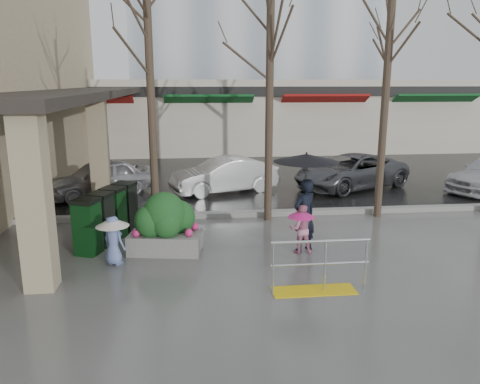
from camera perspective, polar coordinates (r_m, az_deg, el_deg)
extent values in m
plane|color=#51514F|center=(10.12, -0.03, -9.41)|extent=(120.00, 120.00, 0.00)
cube|color=black|center=(31.54, -4.27, 6.20)|extent=(120.00, 36.00, 0.01)
cube|color=gray|center=(13.86, -1.78, -2.74)|extent=(120.00, 0.30, 0.15)
cube|color=#2D2823|center=(17.70, -18.95, 11.71)|extent=(2.80, 18.00, 0.25)
cube|color=tan|center=(9.50, -23.79, -0.98)|extent=(0.55, 0.55, 3.50)
cube|color=tan|center=(15.70, -16.79, 4.86)|extent=(0.55, 0.55, 3.50)
cube|color=beige|center=(27.51, 0.16, 9.36)|extent=(34.00, 6.00, 4.00)
cube|color=maroon|center=(24.91, -17.99, 10.27)|extent=(4.50, 1.68, 0.87)
cube|color=#0F4C1E|center=(24.42, -3.84, 10.83)|extent=(4.50, 1.68, 0.87)
cube|color=maroon|center=(25.38, 10.07, 10.75)|extent=(4.50, 1.68, 0.87)
cube|color=#0F4C1E|center=(27.64, 22.31, 10.17)|extent=(4.50, 1.68, 0.87)
cube|color=black|center=(24.56, 0.91, 12.15)|extent=(34.00, 0.35, 0.50)
cube|color=yellow|center=(9.26, 8.98, -11.77)|extent=(1.60, 0.50, 0.02)
cylinder|color=silver|center=(8.89, 4.04, -9.26)|extent=(0.05, 0.05, 1.00)
cylinder|color=silver|center=(9.11, 10.32, -8.88)|extent=(0.05, 0.05, 1.00)
cylinder|color=silver|center=(9.36, 15.08, -8.52)|extent=(0.05, 0.05, 1.00)
cylinder|color=silver|center=(8.91, 9.83, -5.95)|extent=(1.90, 0.06, 0.06)
cylinder|color=silver|center=(9.07, 9.72, -8.63)|extent=(1.90, 0.04, 0.04)
cylinder|color=#382B21|center=(12.93, -10.78, 10.84)|extent=(0.22, 0.22, 6.80)
cylinder|color=#382B21|center=(13.07, 3.61, 11.51)|extent=(0.22, 0.22, 7.00)
cylinder|color=#382B21|center=(14.01, 17.23, 10.05)|extent=(0.22, 0.22, 6.50)
imported|color=black|center=(11.02, 7.87, -2.83)|extent=(0.76, 0.68, 1.74)
cylinder|color=black|center=(10.81, 8.02, 1.74)|extent=(0.02, 0.02, 1.10)
cone|color=black|center=(10.73, 8.10, 4.15)|extent=(1.52, 1.52, 0.18)
sphere|color=black|center=(10.71, 8.12, 4.73)|extent=(0.05, 0.05, 0.05)
imported|color=pink|center=(10.99, 7.43, -4.46)|extent=(0.60, 0.49, 1.15)
cylinder|color=black|center=(10.93, 7.47, -3.40)|extent=(0.02, 0.02, 0.50)
cone|color=#F4268F|center=(10.88, 7.49, -2.60)|extent=(0.64, 0.64, 0.18)
sphere|color=black|center=(10.85, 7.51, -2.04)|extent=(0.05, 0.05, 0.05)
imported|color=#697EBB|center=(10.58, -15.17, -5.72)|extent=(0.63, 0.59, 1.09)
cylinder|color=black|center=(10.50, -15.26, -4.42)|extent=(0.02, 0.02, 0.51)
cone|color=silver|center=(10.45, -15.31, -3.56)|extent=(0.72, 0.72, 0.18)
sphere|color=black|center=(10.42, -15.35, -2.98)|extent=(0.05, 0.05, 0.05)
cube|color=slate|center=(11.15, -9.07, -6.13)|extent=(1.77, 1.09, 0.46)
ellipsoid|color=#16451D|center=(10.94, -9.20, -2.74)|extent=(1.01, 0.91, 1.06)
sphere|color=#16451D|center=(10.91, -10.89, -3.55)|extent=(0.73, 0.73, 0.73)
sphere|color=#16451D|center=(11.09, -7.48, -3.06)|extent=(0.77, 0.77, 0.77)
cube|color=#0C3813|center=(11.35, -18.10, -4.28)|extent=(0.64, 0.64, 1.21)
cube|color=black|center=(11.17, -18.34, -1.04)|extent=(0.68, 0.68, 0.09)
cube|color=black|center=(11.84, -16.55, -3.44)|extent=(0.64, 0.64, 1.21)
cube|color=black|center=(11.67, -16.77, -0.33)|extent=(0.68, 0.68, 0.09)
cube|color=#0C3511|center=(12.34, -15.13, -2.67)|extent=(0.64, 0.64, 1.21)
cube|color=black|center=(12.18, -15.32, 0.32)|extent=(0.68, 0.68, 0.09)
cube|color=black|center=(12.85, -13.83, -1.96)|extent=(0.64, 0.64, 1.21)
cube|color=black|center=(12.70, -13.99, 0.92)|extent=(0.68, 0.68, 0.09)
imported|color=silver|center=(16.99, -16.78, 1.63)|extent=(3.92, 3.25, 1.26)
imported|color=silver|center=(16.79, -1.95, 2.06)|extent=(4.05, 2.49, 1.26)
imported|color=#505257|center=(17.98, 13.36, 2.46)|extent=(4.99, 3.87, 1.26)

